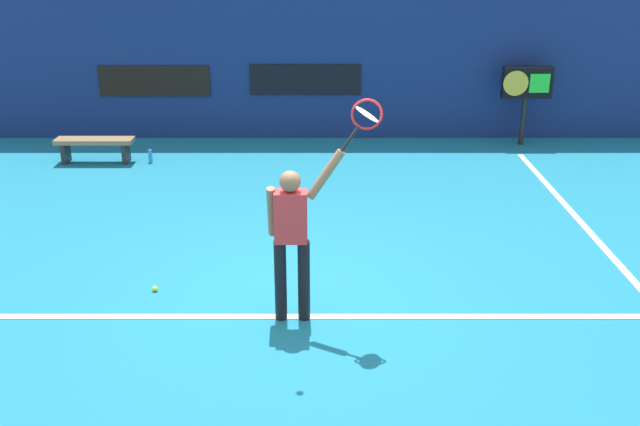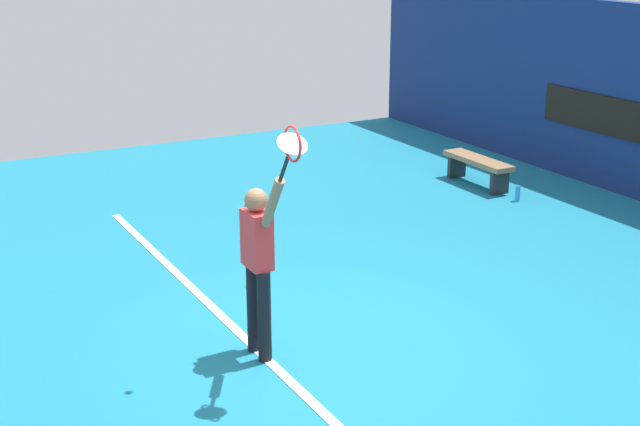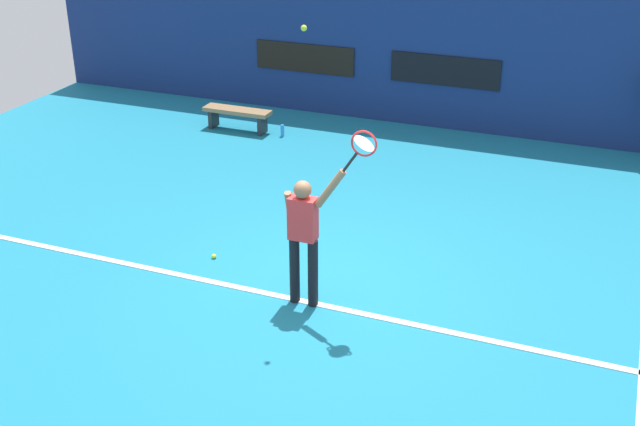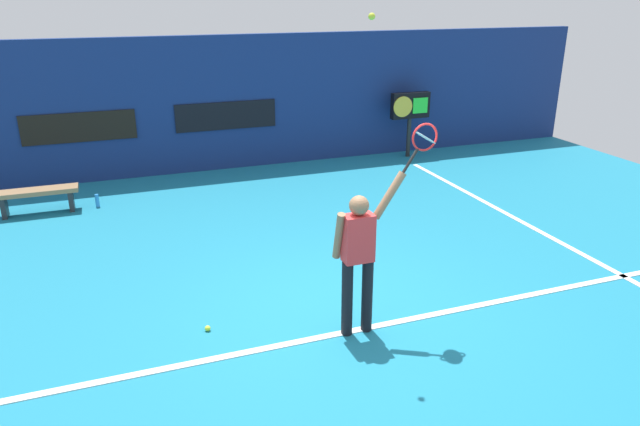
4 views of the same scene
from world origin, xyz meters
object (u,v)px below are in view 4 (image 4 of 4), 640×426
(scoreboard_clock, at_px, (410,108))
(court_bench, at_px, (37,195))
(tennis_player, at_px, (359,253))
(water_bottle, at_px, (97,200))
(tennis_ball, at_px, (372,16))
(tennis_racket, at_px, (423,140))
(spare_ball, at_px, (208,328))

(scoreboard_clock, distance_m, court_bench, 8.20)
(tennis_player, bearing_deg, water_bottle, 116.70)
(court_bench, distance_m, water_bottle, 1.01)
(tennis_ball, height_order, water_bottle, tennis_ball)
(scoreboard_clock, bearing_deg, water_bottle, -170.53)
(tennis_racket, relative_size, water_bottle, 2.50)
(court_bench, bearing_deg, water_bottle, 0.00)
(court_bench, distance_m, spare_ball, 5.42)
(tennis_player, bearing_deg, tennis_racket, -0.33)
(scoreboard_clock, distance_m, water_bottle, 7.26)
(tennis_player, relative_size, water_bottle, 8.00)
(tennis_player, xyz_separation_m, court_bench, (-3.79, 5.58, -0.67))
(tennis_player, xyz_separation_m, spare_ball, (-1.64, 0.61, -0.97))
(court_bench, height_order, spare_ball, court_bench)
(court_bench, xyz_separation_m, spare_ball, (2.15, -4.97, -0.30))
(tennis_player, xyz_separation_m, scoreboard_clock, (4.28, 6.76, 0.17))
(tennis_racket, bearing_deg, scoreboard_clock, 62.34)
(tennis_player, bearing_deg, scoreboard_clock, 57.70)
(tennis_racket, height_order, water_bottle, tennis_racket)
(scoreboard_clock, relative_size, spare_ball, 22.56)
(scoreboard_clock, xyz_separation_m, water_bottle, (-7.08, -1.18, -1.05))
(tennis_racket, xyz_separation_m, water_bottle, (-3.54, 5.59, -2.12))
(tennis_racket, bearing_deg, court_bench, 129.00)
(tennis_racket, height_order, spare_ball, tennis_racket)
(court_bench, height_order, water_bottle, court_bench)
(spare_ball, bearing_deg, tennis_player, -20.44)
(tennis_player, height_order, spare_ball, tennis_player)
(tennis_ball, relative_size, scoreboard_clock, 0.04)
(scoreboard_clock, bearing_deg, court_bench, -171.67)
(spare_ball, bearing_deg, water_bottle, 103.19)
(scoreboard_clock, relative_size, court_bench, 1.10)
(tennis_player, height_order, water_bottle, tennis_player)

